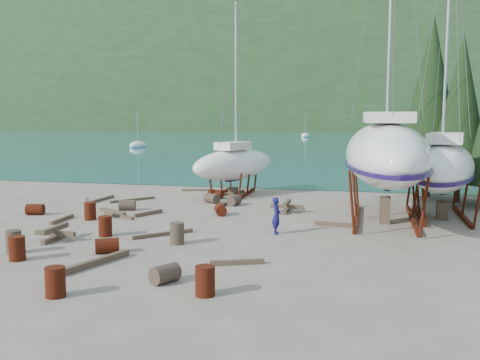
% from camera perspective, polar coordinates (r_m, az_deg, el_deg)
% --- Properties ---
extents(ground, '(600.00, 600.00, 0.00)m').
position_cam_1_polar(ground, '(23.90, -4.39, -5.71)').
color(ground, '#6B6054').
rests_on(ground, ground).
extents(bay_water, '(700.00, 700.00, 0.00)m').
position_cam_1_polar(bay_water, '(337.31, 12.37, 5.81)').
color(bay_water, '#1B7288').
rests_on(bay_water, ground).
extents(far_hill, '(800.00, 360.00, 110.00)m').
position_cam_1_polar(far_hill, '(342.30, 12.38, 5.82)').
color(far_hill, '#1D3219').
rests_on(far_hill, ground).
extents(far_house_left, '(6.60, 5.60, 5.60)m').
position_cam_1_polar(far_house_left, '(222.59, -4.07, 6.25)').
color(far_house_left, beige).
rests_on(far_house_left, ground).
extents(far_house_center, '(6.60, 5.60, 5.60)m').
position_cam_1_polar(far_house_center, '(213.94, 6.26, 6.20)').
color(far_house_center, beige).
rests_on(far_house_center, ground).
extents(far_house_right, '(6.60, 5.60, 5.60)m').
position_cam_1_polar(far_house_right, '(213.42, 19.76, 5.84)').
color(far_house_right, beige).
rests_on(far_house_right, ground).
extents(cypress_near_right, '(3.60, 3.60, 10.00)m').
position_cam_1_polar(cypress_near_right, '(34.60, 22.51, 7.33)').
color(cypress_near_right, black).
rests_on(cypress_near_right, ground).
extents(cypress_back_left, '(4.14, 4.14, 11.50)m').
position_cam_1_polar(cypress_back_left, '(36.42, 19.73, 8.77)').
color(cypress_back_left, black).
rests_on(cypress_back_left, ground).
extents(moored_boat_left, '(2.00, 5.00, 6.05)m').
position_cam_1_polar(moored_boat_left, '(90.35, -10.84, 3.68)').
color(moored_boat_left, white).
rests_on(moored_boat_left, ground).
extents(moored_boat_mid, '(2.00, 5.00, 6.05)m').
position_cam_1_polar(moored_boat_mid, '(102.34, 15.11, 3.92)').
color(moored_boat_mid, white).
rests_on(moored_boat_mid, ground).
extents(moored_boat_far, '(2.00, 5.00, 6.05)m').
position_cam_1_polar(moored_boat_far, '(133.15, 6.98, 4.73)').
color(moored_boat_far, white).
rests_on(moored_boat_far, ground).
extents(large_sailboat_near, '(4.54, 13.47, 20.93)m').
position_cam_1_polar(large_sailboat_near, '(27.30, 15.33, 2.78)').
color(large_sailboat_near, white).
rests_on(large_sailboat_near, ground).
extents(large_sailboat_far, '(4.74, 10.67, 16.31)m').
position_cam_1_polar(large_sailboat_far, '(29.06, 20.82, 1.42)').
color(large_sailboat_far, white).
rests_on(large_sailboat_far, ground).
extents(small_sailboat_shore, '(5.39, 8.13, 12.48)m').
position_cam_1_polar(small_sailboat_shore, '(35.23, -0.60, 1.74)').
color(small_sailboat_shore, white).
rests_on(small_sailboat_shore, ground).
extents(worker, '(0.44, 0.63, 1.63)m').
position_cam_1_polar(worker, '(23.64, 3.92, -3.83)').
color(worker, '#131252').
rests_on(worker, ground).
extents(drum_1, '(0.94, 1.05, 0.58)m').
position_cam_1_polar(drum_1, '(17.09, -8.00, -9.87)').
color(drum_1, '#2D2823').
rests_on(drum_1, ground).
extents(drum_2, '(0.98, 0.75, 0.58)m').
position_cam_1_polar(drum_2, '(30.19, -21.01, -2.95)').
color(drum_2, '#611A10').
rests_on(drum_2, ground).
extents(drum_3, '(0.58, 0.58, 0.88)m').
position_cam_1_polar(drum_3, '(16.52, -19.10, -10.24)').
color(drum_3, '#611A10').
rests_on(drum_3, ground).
extents(drum_4, '(0.95, 0.69, 0.58)m').
position_cam_1_polar(drum_4, '(33.66, -2.61, -1.53)').
color(drum_4, '#611A10').
rests_on(drum_4, ground).
extents(drum_5, '(0.58, 0.58, 0.88)m').
position_cam_1_polar(drum_5, '(21.97, -6.73, -5.68)').
color(drum_5, '#2D2823').
rests_on(drum_5, ground).
extents(drum_6, '(0.87, 1.04, 0.58)m').
position_cam_1_polar(drum_6, '(28.11, -2.09, -3.19)').
color(drum_6, '#611A10').
rests_on(drum_6, ground).
extents(drum_7, '(0.58, 0.58, 0.88)m').
position_cam_1_polar(drum_7, '(15.77, -3.75, -10.69)').
color(drum_7, '#611A10').
rests_on(drum_7, ground).
extents(drum_8, '(0.58, 0.58, 0.88)m').
position_cam_1_polar(drum_8, '(27.87, -15.70, -3.22)').
color(drum_8, '#611A10').
rests_on(drum_8, ground).
extents(drum_9, '(1.05, 0.97, 0.58)m').
position_cam_1_polar(drum_9, '(31.99, -3.01, -1.97)').
color(drum_9, '#2D2823').
rests_on(drum_9, ground).
extents(drum_10, '(0.58, 0.58, 0.88)m').
position_cam_1_polar(drum_10, '(21.01, -22.69, -6.75)').
color(drum_10, '#611A10').
rests_on(drum_10, ground).
extents(drum_11, '(0.75, 0.98, 0.58)m').
position_cam_1_polar(drum_11, '(31.12, -0.63, -2.21)').
color(drum_11, '#2D2823').
rests_on(drum_11, ground).
extents(drum_12, '(1.05, 0.93, 0.58)m').
position_cam_1_polar(drum_12, '(21.05, -13.99, -6.82)').
color(drum_12, '#611A10').
rests_on(drum_12, ground).
extents(drum_14, '(0.58, 0.58, 0.88)m').
position_cam_1_polar(drum_14, '(23.95, -14.17, -4.80)').
color(drum_14, '#611A10').
rests_on(drum_14, ground).
extents(drum_15, '(1.01, 0.80, 0.58)m').
position_cam_1_polar(drum_15, '(30.19, -11.93, -2.64)').
color(drum_15, '#2D2823').
rests_on(drum_15, ground).
extents(drum_16, '(0.58, 0.58, 0.88)m').
position_cam_1_polar(drum_16, '(22.14, -23.00, -6.09)').
color(drum_16, '#2D2823').
rests_on(drum_16, ground).
extents(timber_0, '(2.16, 0.81, 0.14)m').
position_cam_1_polar(timber_0, '(37.20, -4.49, -1.08)').
color(timber_0, brown).
rests_on(timber_0, ground).
extents(timber_1, '(2.06, 0.46, 0.19)m').
position_cam_1_polar(timber_1, '(25.67, 10.23, -4.70)').
color(timber_1, brown).
rests_on(timber_1, ground).
extents(timber_2, '(1.43, 2.30, 0.19)m').
position_cam_1_polar(timber_2, '(32.99, -15.97, -2.30)').
color(timber_2, brown).
rests_on(timber_2, ground).
extents(timber_4, '(2.06, 1.27, 0.17)m').
position_cam_1_polar(timber_4, '(29.53, -13.46, -3.29)').
color(timber_4, brown).
rests_on(timber_4, ground).
extents(timber_5, '(2.09, 2.17, 0.16)m').
position_cam_1_polar(timber_5, '(23.59, -8.20, -5.72)').
color(timber_5, brown).
rests_on(timber_5, ground).
extents(timber_6, '(0.97, 1.69, 0.19)m').
position_cam_1_polar(timber_6, '(35.76, -0.51, -1.34)').
color(timber_6, brown).
rests_on(timber_6, ground).
extents(timber_7, '(1.85, 0.90, 0.17)m').
position_cam_1_polar(timber_7, '(18.94, -0.31, -8.77)').
color(timber_7, brown).
rests_on(timber_7, ground).
extents(timber_8, '(0.96, 1.80, 0.19)m').
position_cam_1_polar(timber_8, '(28.58, -9.78, -3.52)').
color(timber_8, brown).
rests_on(timber_8, ground).
extents(timber_9, '(1.29, 1.87, 0.15)m').
position_cam_1_polar(timber_9, '(34.61, -2.48, -1.65)').
color(timber_9, brown).
rests_on(timber_9, ground).
extents(timber_10, '(0.41, 2.59, 0.16)m').
position_cam_1_polar(timber_10, '(31.06, -1.78, -2.62)').
color(timber_10, brown).
rests_on(timber_10, ground).
extents(timber_11, '(2.08, 1.10, 0.15)m').
position_cam_1_polar(timber_11, '(28.20, -12.83, -3.76)').
color(timber_11, brown).
rests_on(timber_11, ground).
extents(timber_12, '(0.27, 2.11, 0.17)m').
position_cam_1_polar(timber_12, '(28.02, -18.45, -4.00)').
color(timber_12, brown).
rests_on(timber_12, ground).
extents(timber_15, '(1.98, 2.44, 0.15)m').
position_cam_1_polar(timber_15, '(33.46, -11.39, -2.08)').
color(timber_15, brown).
rests_on(timber_15, ground).
extents(timber_16, '(1.19, 3.12, 0.23)m').
position_cam_1_polar(timber_16, '(19.50, -15.21, -8.47)').
color(timber_16, brown).
rests_on(timber_16, ground).
extents(timber_17, '(0.31, 2.73, 0.16)m').
position_cam_1_polar(timber_17, '(34.02, -14.53, -2.01)').
color(timber_17, brown).
rests_on(timber_17, ground).
extents(timber_pile_fore, '(1.80, 1.80, 0.60)m').
position_cam_1_polar(timber_pile_fore, '(23.77, -19.11, -5.40)').
color(timber_pile_fore, brown).
rests_on(timber_pile_fore, ground).
extents(timber_pile_aft, '(1.80, 1.80, 0.60)m').
position_cam_1_polar(timber_pile_aft, '(29.13, 5.01, -2.84)').
color(timber_pile_aft, brown).
rests_on(timber_pile_aft, ground).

